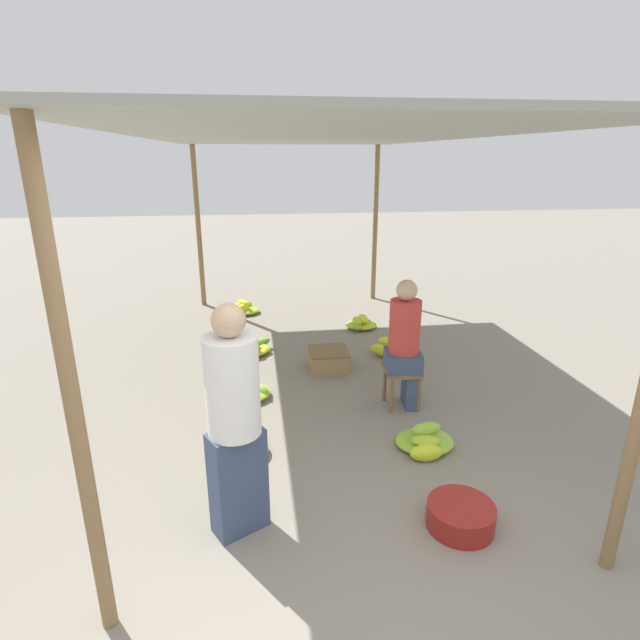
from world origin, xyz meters
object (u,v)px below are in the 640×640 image
stool (402,376)px  vendor_seated (406,343)px  banana_pile_right_2 (392,348)px  banana_pile_right_0 (425,442)px  crate_near (328,359)px  banana_pile_left_3 (245,391)px  banana_pile_left_0 (238,448)px  vendor_foreground (235,420)px  banana_pile_left_1 (248,348)px  basin_black (461,516)px  banana_pile_right_1 (361,323)px  banana_pile_left_2 (243,308)px

stool → vendor_seated: (0.02, 0.00, 0.35)m
banana_pile_right_2 → vendor_seated: bearing=-101.2°
banana_pile_right_0 → crate_near: 1.90m
banana_pile_left_3 → banana_pile_left_0: bearing=-92.7°
vendor_foreground → banana_pile_left_1: vendor_foreground is taller
basin_black → banana_pile_right_2: size_ratio=0.85×
vendor_seated → banana_pile_right_0: (-0.04, -0.80, -0.60)m
banana_pile_left_1 → banana_pile_right_1: (1.64, 0.73, 0.01)m
banana_pile_left_1 → vendor_foreground: bearing=-90.9°
banana_pile_left_0 → banana_pile_right_1: size_ratio=1.15×
vendor_seated → stool: bearing=-173.1°
banana_pile_left_1 → crate_near: 1.13m
banana_pile_left_0 → banana_pile_left_1: 2.33m
banana_pile_left_3 → banana_pile_right_2: (1.83, 0.89, 0.04)m
banana_pile_left_0 → crate_near: size_ratio=1.16×
banana_pile_left_1 → banana_pile_left_3: 1.25m
banana_pile_left_3 → crate_near: 1.16m
vendor_seated → banana_pile_left_2: 3.79m
vendor_foreground → banana_pile_left_3: (0.02, 1.93, -0.75)m
banana_pile_right_0 → stool: bearing=88.7°
banana_pile_right_1 → crate_near: size_ratio=1.01×
banana_pile_left_3 → crate_near: bearing=32.6°
banana_pile_left_2 → banana_pile_right_0: size_ratio=0.99×
banana_pile_left_2 → crate_near: (1.02, -2.35, 0.04)m
basin_black → banana_pile_left_3: 2.58m
basin_black → crate_near: 2.79m
stool → banana_pile_left_2: size_ratio=0.82×
stool → vendor_seated: vendor_seated is taller
banana_pile_left_0 → banana_pile_left_1: bearing=87.9°
crate_near → banana_pile_left_0: bearing=-121.2°
banana_pile_right_0 → crate_near: bearing=107.1°
vendor_foreground → banana_pile_right_0: (1.55, 0.74, -0.75)m
vendor_foreground → banana_pile_left_0: 1.14m
basin_black → banana_pile_left_2: (-1.51, 5.10, -0.01)m
banana_pile_right_2 → banana_pile_right_1: bearing=98.2°
banana_pile_right_0 → banana_pile_left_1: bearing=121.5°
banana_pile_left_2 → banana_pile_left_3: bearing=-89.1°
banana_pile_left_2 → banana_pile_right_2: (1.88, -2.09, 0.03)m
vendor_seated → banana_pile_right_1: 2.46m
vendor_foreground → vendor_seated: bearing=43.9°
banana_pile_left_1 → banana_pile_left_2: size_ratio=1.25×
basin_black → banana_pile_right_2: (0.37, 3.01, 0.03)m
vendor_foreground → banana_pile_left_0: bearing=92.2°
banana_pile_left_0 → banana_pile_right_2: bearing=46.3°
vendor_foreground → stool: size_ratio=3.88×
banana_pile_right_0 → vendor_foreground: bearing=-154.7°
banana_pile_left_2 → banana_pile_right_1: bearing=-30.0°
vendor_seated → banana_pile_right_0: 1.00m
basin_black → banana_pile_right_2: banana_pile_right_2 is taller
vendor_foreground → banana_pile_left_1: bearing=89.1°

